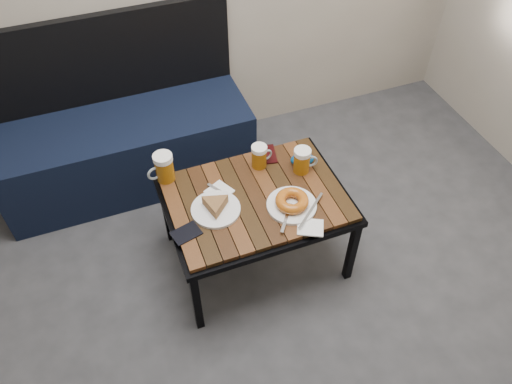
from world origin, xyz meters
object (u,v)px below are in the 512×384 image
object	(u,v)px
knit_pouch	(302,159)
plate_bagel	(292,203)
cafe_table	(256,202)
beer_mug_right	(302,160)
plate_pie	(216,207)
passport_burgundy	(266,154)
passport_navy	(186,233)
beer_mug_left	(164,167)
bench	(126,143)
beer_mug_centre	(260,156)

from	to	relation	value
knit_pouch	plate_bagel	bearing A→B (deg)	-123.49
plate_bagel	cafe_table	bearing A→B (deg)	137.69
beer_mug_right	plate_pie	world-z (taller)	beer_mug_right
beer_mug_right	passport_burgundy	bearing A→B (deg)	138.48
plate_pie	passport_navy	distance (m)	0.18
plate_bagel	knit_pouch	size ratio (longest dim) A/B	2.34
beer_mug_left	passport_navy	xyz separation A→B (m)	(0.00, -0.36, -0.07)
bench	beer_mug_right	size ratio (longest dim) A/B	10.64
beer_mug_centre	plate_bagel	size ratio (longest dim) A/B	0.45
cafe_table	plate_pie	bearing A→B (deg)	-175.06
beer_mug_centre	passport_burgundy	distance (m)	0.10
bench	passport_navy	world-z (taller)	bench
bench	beer_mug_left	world-z (taller)	bench
bench	passport_navy	distance (m)	0.95
beer_mug_centre	beer_mug_right	bearing A→B (deg)	-41.80
beer_mug_left	passport_burgundy	bearing A→B (deg)	166.30
cafe_table	knit_pouch	distance (m)	0.32
beer_mug_left	plate_bagel	xyz separation A→B (m)	(0.49, -0.38, -0.05)
cafe_table	beer_mug_left	size ratio (longest dim) A/B	5.69
beer_mug_left	knit_pouch	xyz separation A→B (m)	(0.65, -0.13, -0.05)
passport_burgundy	passport_navy	bearing A→B (deg)	-133.72
passport_burgundy	knit_pouch	world-z (taller)	knit_pouch
beer_mug_left	knit_pouch	world-z (taller)	beer_mug_left
plate_bagel	beer_mug_centre	bearing A→B (deg)	97.45
beer_mug_centre	passport_navy	bearing A→B (deg)	-159.06
cafe_table	beer_mug_centre	size ratio (longest dim) A/B	6.87
beer_mug_right	plate_pie	bearing A→B (deg)	-156.38
beer_mug_centre	passport_navy	size ratio (longest dim) A/B	1.01
beer_mug_centre	plate_pie	size ratio (longest dim) A/B	0.55
beer_mug_left	knit_pouch	bearing A→B (deg)	156.53
beer_mug_left	passport_navy	world-z (taller)	beer_mug_left
bench	passport_burgundy	size ratio (longest dim) A/B	10.29
passport_burgundy	beer_mug_left	bearing A→B (deg)	-169.58
beer_mug_left	plate_pie	bearing A→B (deg)	108.55
passport_burgundy	cafe_table	bearing A→B (deg)	-108.58
bench	plate_pie	bearing A→B (deg)	-71.21
beer_mug_centre	plate_bagel	world-z (taller)	beer_mug_centre
plate_pie	cafe_table	bearing A→B (deg)	4.94
beer_mug_left	beer_mug_right	world-z (taller)	beer_mug_left
beer_mug_centre	plate_bagel	xyz separation A→B (m)	(0.04, -0.30, -0.04)
cafe_table	knit_pouch	bearing A→B (deg)	23.59
passport_burgundy	knit_pouch	xyz separation A→B (m)	(0.14, -0.12, 0.02)
beer_mug_right	passport_burgundy	size ratio (longest dim) A/B	0.97
beer_mug_left	beer_mug_centre	size ratio (longest dim) A/B	1.21
beer_mug_right	plate_pie	distance (m)	0.48
cafe_table	passport_burgundy	xyz separation A→B (m)	(0.15, 0.24, 0.05)
bench	cafe_table	bearing A→B (deg)	-59.46
passport_burgundy	plate_pie	bearing A→B (deg)	-130.71
cafe_table	beer_mug_centre	distance (m)	0.23
beer_mug_right	plate_bagel	world-z (taller)	beer_mug_right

